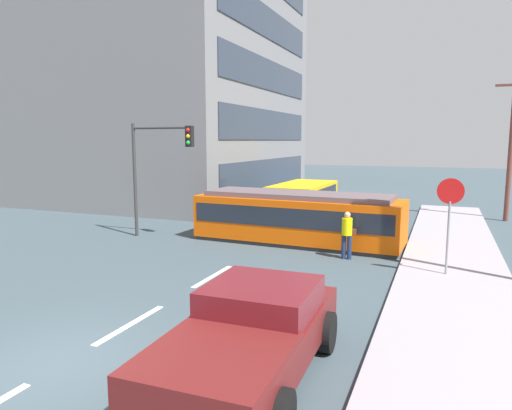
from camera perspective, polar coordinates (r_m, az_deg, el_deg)
The scene contains 14 objects.
ground_plane at distance 17.81m, azimuth 0.62°, elevation -5.36°, with size 120.00×120.00×0.00m, color #3B4A52.
sidewalk_curb_right at distance 12.78m, azimuth 23.38°, elevation -11.13°, with size 3.20×36.00×0.14m, color #969099.
lane_stripe_1 at distance 11.11m, azimuth -15.23°, elevation -14.02°, with size 0.16×2.40×0.01m, color silver.
lane_stripe_2 at distance 14.29m, azimuth -5.36°, elevation -8.75°, with size 0.16×2.40×0.01m, color silver.
lane_stripe_3 at distance 24.82m, azimuth 7.02°, elevation -1.59°, with size 0.16×2.40×0.01m, color silver.
lane_stripe_4 at distance 30.59m, azimuth 9.97°, elevation 0.16°, with size 0.16×2.40×0.01m, color silver.
corner_building at distance 35.54m, azimuth -12.26°, elevation 19.32°, with size 17.26×17.32×22.40m.
streetcar_tram at distance 18.69m, azimuth 5.17°, elevation -1.46°, with size 8.38×2.86×2.04m.
city_bus at distance 25.62m, azimuth 5.80°, elevation 1.00°, with size 2.65×5.68×1.75m.
pedestrian_crossing at distance 16.35m, azimuth 11.19°, elevation -3.34°, with size 0.51×0.36×1.67m.
pickup_truck_parked at distance 8.27m, azimuth -0.57°, elevation -15.67°, with size 2.37×5.05×1.55m.
stop_sign at distance 14.71m, azimuth 22.82°, elevation -0.14°, with size 0.76×0.07×2.88m.
traffic_light_mast at distance 19.68m, azimuth -12.08°, elevation 5.74°, with size 2.94×0.33×4.82m.
utility_pole_mid at distance 26.71m, azimuth 28.99°, elevation 6.54°, with size 1.80×0.24×7.44m.
Camera 1 is at (6.37, -6.12, 4.12)m, focal length 32.38 mm.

